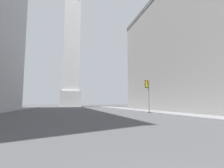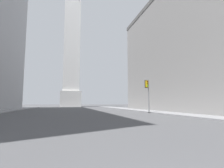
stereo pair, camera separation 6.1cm
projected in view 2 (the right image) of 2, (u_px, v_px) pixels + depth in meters
name	position (u px, v px, depth m)	size (l,w,h in m)	color
sidewalk_right	(159.00, 112.00, 31.34)	(5.00, 91.82, 0.15)	gray
building_right	(217.00, 48.00, 32.96)	(20.70, 43.01, 23.94)	gray
obelisk	(72.00, 43.00, 77.83)	(8.57, 8.57, 59.94)	silver
traffic_light_mid_right	(148.00, 91.00, 29.17)	(0.79, 0.52, 5.51)	slate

